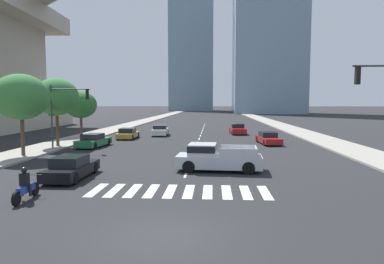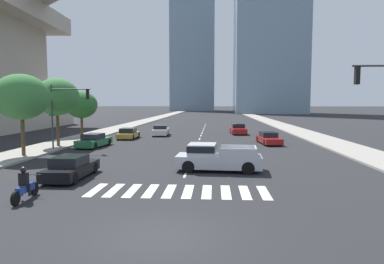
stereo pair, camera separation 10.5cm
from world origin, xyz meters
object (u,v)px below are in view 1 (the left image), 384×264
Objects in this scene: sedan_gold_5 at (128,134)px; traffic_signal_far at (66,105)px; sedan_green_1 at (94,141)px; sedan_red_4 at (237,129)px; street_tree_nearest at (21,97)px; sedan_black_2 at (71,168)px; street_tree_second at (56,97)px; motorcycle_lead at (26,187)px; sedan_red_3 at (268,138)px; pickup_truck at (215,158)px; sedan_white_0 at (160,131)px; street_tree_third at (81,105)px.

traffic_signal_far is (-3.01, -10.09, 3.42)m from sedan_gold_5.
traffic_signal_far is (-1.64, -2.28, 3.40)m from sedan_green_1.
street_tree_nearest reaches higher than sedan_red_4.
traffic_signal_far reaches higher than sedan_black_2.
sedan_red_4 is at bearing 46.11° from traffic_signal_far.
sedan_green_1 is 1.02× the size of sedan_red_4.
motorcycle_lead is at bearing -69.29° from street_tree_second.
pickup_truck is at bearing -26.25° from sedan_red_3.
street_tree_nearest reaches higher than sedan_red_3.
sedan_white_0 is 0.91× the size of sedan_red_3.
sedan_green_1 reaches higher than sedan_gold_5.
sedan_white_0 is at bearing -69.26° from pickup_truck.
traffic_signal_far is (-5.11, 11.25, 3.41)m from sedan_black_2.
sedan_green_1 is 20.80m from sedan_red_4.
sedan_gold_5 is (-1.93, 25.76, -0.01)m from motorcycle_lead.
sedan_white_0 is 10.68m from street_tree_third.
sedan_red_3 is at bearing -35.07° from motorcycle_lead.
street_tree_third is (0.00, 11.96, -0.68)m from street_tree_nearest.
street_tree_third is at bearing 19.81° from sedan_black_2.
street_tree_nearest reaches higher than sedan_green_1.
street_tree_nearest reaches higher than sedan_gold_5.
street_tree_nearest is 6.01m from street_tree_second.
street_tree_third is at bearing 90.00° from street_tree_second.
sedan_white_0 is at bearing -2.34° from sedan_black_2.
sedan_white_0 is at bearing 38.43° from street_tree_third.
street_tree_third is (-6.64, 23.53, 3.41)m from motorcycle_lead.
sedan_green_1 reaches higher than sedan_black_2.
sedan_white_0 is 10.51m from sedan_red_4.
sedan_black_2 is 10.68m from street_tree_nearest.
street_tree_third is (-18.05, -9.13, 3.36)m from sedan_red_4.
street_tree_nearest is at bearing 27.42° from motorcycle_lead.
sedan_red_3 is 0.78× the size of street_tree_nearest.
sedan_red_3 is (5.57, 14.37, -0.25)m from pickup_truck.
sedan_red_3 is at bearing -126.78° from sedan_white_0.
sedan_red_3 is 16.26m from sedan_gold_5.
traffic_signal_far is at bearing -46.87° from sedan_red_4.
traffic_signal_far is at bearing 153.10° from sedan_white_0.
street_tree_nearest reaches higher than sedan_white_0.
sedan_white_0 reaches higher than sedan_gold_5.
street_tree_second reaches higher than sedan_white_0.
street_tree_nearest reaches higher than pickup_truck.
sedan_green_1 is 1.09× the size of sedan_black_2.
sedan_black_2 is at bearing 22.60° from pickup_truck.
sedan_green_1 is 4.41m from traffic_signal_far.
sedan_green_1 is at bearing 7.95° from motorcycle_lead.
sedan_black_2 is at bearing -70.37° from street_tree_third.
sedan_black_2 is at bearing -174.59° from sedan_gold_5.
street_tree_third reaches higher than sedan_black_2.
street_tree_second is 1.19× the size of street_tree_third.
traffic_signal_far is at bearing 163.18° from sedan_gold_5.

